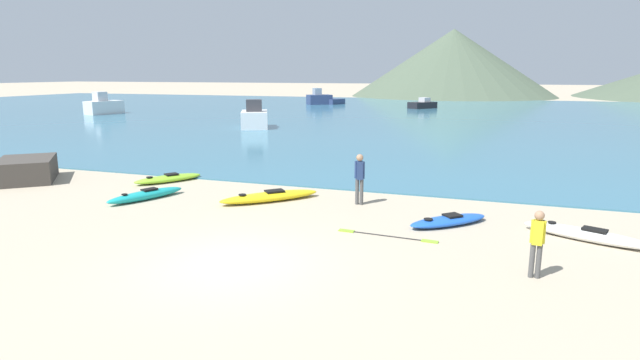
# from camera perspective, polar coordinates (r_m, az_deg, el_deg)

# --- Properties ---
(ground_plane) EXTENTS (400.00, 400.00, 0.00)m
(ground_plane) POSITION_cam_1_polar(r_m,az_deg,el_deg) (12.06, -10.08, -9.33)
(ground_plane) COLOR tan
(bay_water) EXTENTS (160.00, 70.00, 0.06)m
(bay_water) POSITION_cam_1_polar(r_m,az_deg,el_deg) (53.22, 12.85, 7.16)
(bay_water) COLOR teal
(bay_water) RESTS_ON ground_plane
(far_hill_left) EXTENTS (37.85, 37.85, 12.45)m
(far_hill_left) POSITION_cam_1_polar(r_m,az_deg,el_deg) (100.03, 14.92, 12.80)
(far_hill_left) COLOR #4C5B47
(far_hill_left) RESTS_ON ground_plane
(kayak_on_sand_0) EXTENTS (1.63, 2.85, 0.37)m
(kayak_on_sand_0) POSITION_cam_1_polar(r_m,az_deg,el_deg) (18.62, -19.27, -1.62)
(kayak_on_sand_0) COLOR teal
(kayak_on_sand_0) RESTS_ON ground_plane
(kayak_on_sand_1) EXTENTS (2.43, 2.35, 0.30)m
(kayak_on_sand_1) POSITION_cam_1_polar(r_m,az_deg,el_deg) (15.16, 14.48, -4.51)
(kayak_on_sand_1) COLOR blue
(kayak_on_sand_1) RESTS_ON ground_plane
(kayak_on_sand_2) EXTENTS (3.09, 3.01, 0.37)m
(kayak_on_sand_2) POSITION_cam_1_polar(r_m,az_deg,el_deg) (17.45, -5.76, -1.89)
(kayak_on_sand_2) COLOR yellow
(kayak_on_sand_2) RESTS_ON ground_plane
(kayak_on_sand_3) EXTENTS (2.18, 2.70, 0.33)m
(kayak_on_sand_3) POSITION_cam_1_polar(r_m,az_deg,el_deg) (21.34, -16.95, 0.17)
(kayak_on_sand_3) COLOR #8CCC2D
(kayak_on_sand_3) RESTS_ON ground_plane
(kayak_on_sand_4) EXTENTS (3.28, 1.83, 0.37)m
(kayak_on_sand_4) POSITION_cam_1_polar(r_m,az_deg,el_deg) (15.12, 28.23, -5.54)
(kayak_on_sand_4) COLOR white
(kayak_on_sand_4) RESTS_ON ground_plane
(person_near_foreground) EXTENTS (0.31, 0.21, 1.51)m
(person_near_foreground) POSITION_cam_1_polar(r_m,az_deg,el_deg) (11.76, 23.58, -6.28)
(person_near_foreground) COLOR #4C4C4C
(person_near_foreground) RESTS_ON ground_plane
(person_near_waterline) EXTENTS (0.35, 0.29, 1.73)m
(person_near_waterline) POSITION_cam_1_polar(r_m,az_deg,el_deg) (16.79, 4.54, 0.47)
(person_near_waterline) COLOR #4C4C4C
(person_near_waterline) RESTS_ON ground_plane
(moored_boat_0) EXTENTS (3.36, 4.11, 2.26)m
(moored_boat_0) POSITION_cam_1_polar(r_m,az_deg,el_deg) (40.54, -7.50, 7.05)
(moored_boat_0) COLOR white
(moored_boat_0) RESTS_ON bay_water
(moored_boat_1) EXTENTS (3.05, 3.56, 0.72)m
(moored_boat_1) POSITION_cam_1_polar(r_m,az_deg,el_deg) (71.56, 1.48, 8.97)
(moored_boat_1) COLOR navy
(moored_boat_1) RESTS_ON bay_water
(moored_boat_2) EXTENTS (2.75, 4.09, 2.36)m
(moored_boat_2) POSITION_cam_1_polar(r_m,az_deg,el_deg) (58.71, -23.48, 7.74)
(moored_boat_2) COLOR white
(moored_boat_2) RESTS_ON bay_water
(moored_boat_3) EXTENTS (3.88, 3.67, 2.25)m
(moored_boat_3) POSITION_cam_1_polar(r_m,az_deg,el_deg) (70.74, -0.11, 9.28)
(moored_boat_3) COLOR navy
(moored_boat_3) RESTS_ON bay_water
(moored_boat_4) EXTENTS (3.52, 3.78, 1.32)m
(moored_boat_4) POSITION_cam_1_polar(r_m,az_deg,el_deg) (64.00, 11.64, 8.44)
(moored_boat_4) COLOR black
(moored_boat_4) RESTS_ON bay_water
(loose_paddle) EXTENTS (2.79, 0.37, 0.03)m
(loose_paddle) POSITION_cam_1_polar(r_m,az_deg,el_deg) (13.83, 7.64, -6.35)
(loose_paddle) COLOR black
(loose_paddle) RESTS_ON ground_plane
(shoreline_rock) EXTENTS (3.30, 3.39, 0.94)m
(shoreline_rock) POSITION_cam_1_polar(r_m,az_deg,el_deg) (23.83, -30.50, 1.02)
(shoreline_rock) COLOR #423D38
(shoreline_rock) RESTS_ON ground_plane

